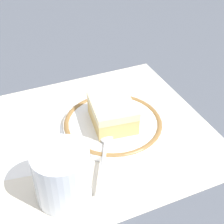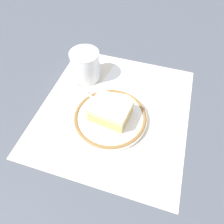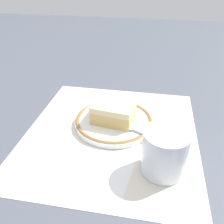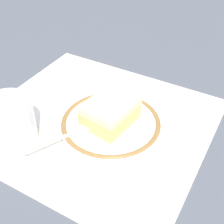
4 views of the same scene
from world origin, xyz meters
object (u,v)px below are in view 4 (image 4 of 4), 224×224
Objects in this scene: plate at (112,123)px; cup at (11,125)px; cake_slice at (110,113)px; napkin at (47,103)px; spoon at (77,131)px.

cup is at bearing 42.73° from plate.
cake_slice reaches higher than napkin.
cup is (0.12, 0.11, 0.00)m from cake_slice.
cup is (0.13, 0.12, 0.03)m from plate.
cake_slice is at bearing 179.86° from napkin.
spoon is 1.14× the size of napkin.
cake_slice is (0.00, 0.01, 0.03)m from plate.
napkin is (0.14, -0.00, -0.03)m from cake_slice.
cup is at bearing 99.97° from napkin.
plate reaches higher than napkin.
napkin is (0.11, -0.05, -0.02)m from spoon.
cake_slice is 0.07m from spoon.
plate is 1.81× the size of cake_slice.
plate is 0.17m from cup.
cake_slice is 0.15m from napkin.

